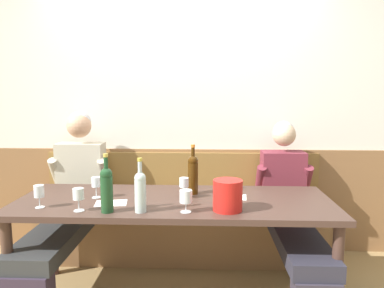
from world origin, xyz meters
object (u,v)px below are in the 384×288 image
at_px(person_center_right_seat, 68,199).
at_px(wine_glass_center_rear, 186,198).
at_px(ice_bucket, 228,195).
at_px(wine_glass_near_bucket, 78,195).
at_px(wine_bottle_clear_water, 193,173).
at_px(person_center_left_seat, 291,205).
at_px(dining_table, 174,210).
at_px(wine_bottle_amber_mid, 140,190).
at_px(wall_bench, 181,228).
at_px(wine_glass_by_bottle, 96,183).
at_px(wine_glass_right_end, 184,184).
at_px(wine_glass_mid_left, 39,192).
at_px(wine_bottle_green_tall, 107,188).

xyz_separation_m(person_center_right_seat, wine_glass_center_rear, (0.99, -0.59, 0.20)).
distance_m(ice_bucket, wine_glass_near_bucket, 0.94).
relative_size(wine_bottle_clear_water, wine_glass_near_bucket, 2.50).
xyz_separation_m(ice_bucket, wine_glass_near_bucket, (-0.94, -0.05, 0.01)).
bearing_deg(person_center_left_seat, dining_table, -160.25).
bearing_deg(wine_bottle_amber_mid, wine_glass_center_rear, 1.39).
height_order(wall_bench, wine_bottle_clear_water, wine_bottle_clear_water).
bearing_deg(wall_bench, ice_bucket, -68.12).
xyz_separation_m(dining_table, ice_bucket, (0.36, -0.23, 0.18)).
relative_size(person_center_left_seat, wine_glass_center_rear, 8.80).
height_order(ice_bucket, wine_glass_by_bottle, ice_bucket).
distance_m(dining_table, wine_glass_center_rear, 0.34).
bearing_deg(wine_glass_center_rear, wine_glass_near_bucket, -179.73).
relative_size(wine_bottle_amber_mid, wine_glass_right_end, 2.32).
height_order(wine_glass_near_bucket, wine_glass_mid_left, wine_glass_mid_left).
height_order(wine_bottle_clear_water, wine_glass_near_bucket, wine_bottle_clear_water).
bearing_deg(wine_glass_right_end, wine_bottle_green_tall, -145.04).
relative_size(wall_bench, wine_bottle_green_tall, 6.75).
distance_m(wine_bottle_amber_mid, wine_glass_mid_left, 0.68).
height_order(wall_bench, person_center_right_seat, person_center_right_seat).
distance_m(dining_table, wine_glass_by_bottle, 0.59).
bearing_deg(wine_glass_mid_left, dining_table, 14.49).
bearing_deg(wine_bottle_clear_water, person_center_right_seat, 170.55).
xyz_separation_m(wall_bench, wine_bottle_clear_water, (0.13, -0.53, 0.62)).
relative_size(wall_bench, person_center_left_seat, 2.00).
relative_size(person_center_right_seat, wine_glass_right_end, 8.97).
bearing_deg(ice_bucket, person_center_left_seat, 46.04).
bearing_deg(wine_bottle_green_tall, wine_glass_near_bucket, 175.80).
bearing_deg(wine_glass_near_bucket, dining_table, 25.65).
distance_m(person_center_right_seat, wine_glass_mid_left, 0.58).
bearing_deg(wall_bench, person_center_right_seat, -158.05).
bearing_deg(person_center_right_seat, wine_glass_center_rear, -31.03).
relative_size(wall_bench, wine_glass_right_end, 16.88).
bearing_deg(wine_glass_center_rear, wine_bottle_clear_water, 86.22).
bearing_deg(person_center_right_seat, ice_bucket, -23.59).
xyz_separation_m(dining_table, wine_glass_mid_left, (-0.86, -0.22, 0.19)).
bearing_deg(wall_bench, wine_glass_center_rear, -84.02).
xyz_separation_m(wine_glass_center_rear, wine_glass_right_end, (-0.03, 0.31, 0.01)).
relative_size(dining_table, person_center_right_seat, 1.66).
height_order(wall_bench, wine_glass_mid_left, wall_bench).
xyz_separation_m(wine_glass_right_end, wine_glass_near_bucket, (-0.65, -0.31, -0.00)).
distance_m(wall_bench, dining_table, 0.78).
distance_m(dining_table, wine_bottle_green_tall, 0.54).
xyz_separation_m(person_center_right_seat, wine_glass_by_bottle, (0.33, -0.30, 0.21)).
distance_m(wine_glass_by_bottle, wine_glass_mid_left, 0.38).
relative_size(person_center_right_seat, person_center_left_seat, 1.06).
bearing_deg(wine_glass_by_bottle, person_center_left_seat, 11.74).
bearing_deg(wine_bottle_green_tall, wine_bottle_clear_water, 40.25).
bearing_deg(ice_bucket, wine_glass_near_bucket, -176.89).
height_order(wine_bottle_clear_water, wine_bottle_green_tall, wine_bottle_green_tall).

